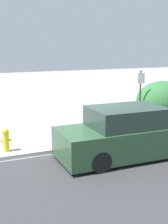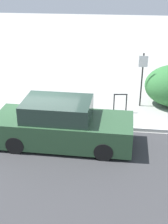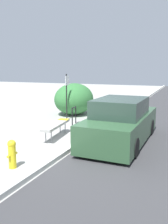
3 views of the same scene
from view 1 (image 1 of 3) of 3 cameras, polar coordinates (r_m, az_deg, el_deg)
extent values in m
plane|color=#9E9E99|center=(10.47, -0.05, -6.67)|extent=(60.00, 60.00, 0.00)
cube|color=#B7B7B2|center=(10.45, -0.05, -6.33)|extent=(60.00, 0.20, 0.13)
cylinder|color=gray|center=(11.20, -2.42, -4.22)|extent=(0.04, 0.04, 0.44)
cylinder|color=gray|center=(11.90, 3.47, -3.24)|extent=(0.04, 0.04, 0.44)
cylinder|color=gray|center=(11.38, -2.95, -3.95)|extent=(0.04, 0.04, 0.44)
cylinder|color=gray|center=(12.07, 2.89, -3.01)|extent=(0.04, 0.04, 0.44)
cube|color=#999993|center=(11.55, 0.34, -2.32)|extent=(2.02, 0.64, 0.09)
cube|color=yellow|center=(11.97, 3.66, -1.59)|extent=(0.40, 0.43, 0.01)
cylinder|color=black|center=(12.75, 8.08, -1.46)|extent=(0.05, 0.05, 0.80)
cylinder|color=black|center=(13.06, 9.80, -1.19)|extent=(0.05, 0.05, 0.80)
cylinder|color=black|center=(12.82, 9.01, 0.41)|extent=(0.55, 0.11, 0.05)
cylinder|color=black|center=(13.87, 10.19, 2.73)|extent=(0.06, 0.06, 2.30)
cube|color=white|center=(13.73, 10.42, 6.08)|extent=(0.36, 0.02, 0.46)
cylinder|color=gold|center=(10.41, -14.07, -5.41)|extent=(0.20, 0.20, 0.60)
sphere|color=gold|center=(10.31, -14.17, -3.53)|extent=(0.22, 0.22, 0.22)
cylinder|color=gold|center=(10.38, -14.85, -5.17)|extent=(0.08, 0.07, 0.07)
cylinder|color=gold|center=(10.42, -13.32, -5.02)|extent=(0.08, 0.07, 0.07)
ellipsoid|color=#337038|center=(14.97, 14.16, 2.18)|extent=(2.57, 2.09, 1.75)
cylinder|color=black|center=(11.16, 12.59, -4.15)|extent=(0.60, 0.19, 0.60)
cylinder|color=black|center=(9.84, -0.97, -6.06)|extent=(0.60, 0.19, 0.60)
cylinder|color=black|center=(8.49, 3.07, -9.13)|extent=(0.60, 0.19, 0.60)
cube|color=#2D5133|center=(9.71, 8.55, -4.98)|extent=(4.57, 1.79, 0.87)
cube|color=#253930|center=(9.43, 7.74, -0.92)|extent=(2.20, 1.58, 0.61)
camera|label=2|loc=(7.23, 79.59, 19.24)|focal=50.00mm
camera|label=3|loc=(6.64, -54.21, 0.35)|focal=40.00mm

